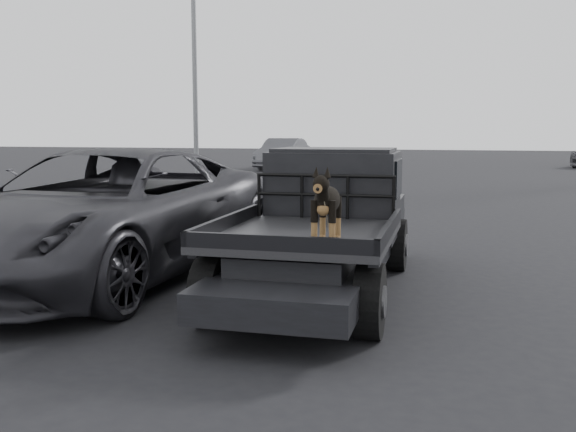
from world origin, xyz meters
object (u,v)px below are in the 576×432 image
(dog, at_px, (327,206))
(distant_car_a, at_px, (283,154))
(parked_suv, at_px, (106,212))
(flatbed_ute, at_px, (321,256))

(dog, relative_size, distant_car_a, 0.15)
(distant_car_a, bearing_deg, parked_suv, -78.56)
(flatbed_ute, relative_size, distant_car_a, 1.12)
(distant_car_a, bearing_deg, flatbed_ute, -71.65)
(parked_suv, distance_m, distant_car_a, 24.65)
(flatbed_ute, distance_m, dog, 1.79)
(flatbed_ute, xyz_separation_m, distant_car_a, (-6.96, 24.54, 0.34))
(flatbed_ute, xyz_separation_m, dog, (0.36, -1.54, 0.83))
(parked_suv, xyz_separation_m, distant_car_a, (-3.82, 24.35, -0.10))
(parked_suv, bearing_deg, flatbed_ute, -0.03)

